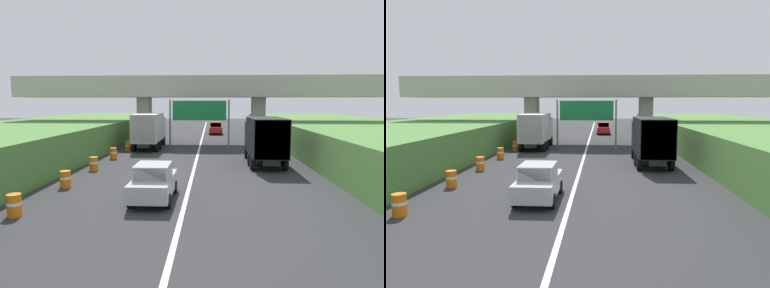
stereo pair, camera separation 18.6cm
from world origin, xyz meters
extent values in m
cube|color=white|center=(0.00, 31.26, 0.00)|extent=(0.20, 102.51, 0.01)
cube|color=#ADA89E|center=(0.00, 39.07, 5.64)|extent=(40.00, 4.80, 1.10)
cube|color=#ADA89E|center=(0.00, 36.85, 6.74)|extent=(40.00, 0.36, 1.10)
cube|color=#ADA89E|center=(0.00, 41.29, 6.74)|extent=(40.00, 0.36, 1.10)
cube|color=#9F9A91|center=(-6.26, 39.07, 2.54)|extent=(1.30, 2.20, 5.09)
cube|color=#9F9A91|center=(6.26, 39.07, 2.54)|extent=(1.30, 2.20, 5.09)
cylinder|color=slate|center=(-2.85, 34.37, 2.39)|extent=(0.18, 0.18, 4.79)
cylinder|color=slate|center=(2.85, 34.37, 2.39)|extent=(0.18, 0.18, 4.79)
cube|color=#167238|center=(0.00, 34.37, 3.74)|extent=(5.20, 0.12, 1.90)
cube|color=white|center=(0.00, 34.36, 3.74)|extent=(4.89, 0.01, 1.67)
cube|color=black|center=(-4.88, 34.54, 0.66)|extent=(1.10, 7.30, 0.36)
cube|color=silver|center=(-4.88, 37.14, 1.89)|extent=(2.10, 2.10, 2.10)
cube|color=#2D3842|center=(-4.88, 38.16, 2.19)|extent=(1.89, 0.06, 0.90)
cube|color=silver|center=(-4.88, 33.49, 2.14)|extent=(2.30, 5.20, 2.60)
cube|color=#A8A8A4|center=(-4.88, 30.91, 2.14)|extent=(2.21, 0.04, 2.50)
cylinder|color=black|center=(-5.85, 37.14, 0.48)|extent=(0.30, 0.96, 0.96)
cylinder|color=black|center=(-3.91, 37.14, 0.48)|extent=(0.30, 0.96, 0.96)
cylinder|color=black|center=(-5.95, 32.06, 0.48)|extent=(0.30, 0.96, 0.96)
cylinder|color=black|center=(-3.81, 32.06, 0.48)|extent=(0.30, 0.96, 0.96)
cylinder|color=black|center=(-5.95, 33.75, 0.48)|extent=(0.30, 0.96, 0.96)
cylinder|color=black|center=(-3.81, 33.75, 0.48)|extent=(0.30, 0.96, 0.96)
cube|color=black|center=(5.01, 26.21, 0.66)|extent=(1.10, 7.30, 0.36)
cube|color=black|center=(5.01, 28.81, 1.89)|extent=(2.10, 2.10, 2.10)
cube|color=#2D3842|center=(5.01, 29.83, 2.19)|extent=(1.89, 0.06, 0.90)
cube|color=black|center=(5.01, 25.16, 2.14)|extent=(2.30, 5.20, 2.60)
cube|color=black|center=(5.01, 22.58, 2.14)|extent=(2.21, 0.04, 2.50)
cylinder|color=black|center=(4.04, 28.81, 0.48)|extent=(0.30, 0.96, 0.96)
cylinder|color=black|center=(5.98, 28.81, 0.48)|extent=(0.30, 0.96, 0.96)
cylinder|color=black|center=(3.94, 23.73, 0.48)|extent=(0.30, 0.96, 0.96)
cylinder|color=black|center=(6.08, 23.73, 0.48)|extent=(0.30, 0.96, 0.96)
cylinder|color=black|center=(3.94, 25.42, 0.48)|extent=(0.30, 0.96, 0.96)
cylinder|color=black|center=(6.08, 25.42, 0.48)|extent=(0.30, 0.96, 0.96)
cube|color=red|center=(1.80, 50.65, 0.70)|extent=(1.76, 4.10, 0.76)
cube|color=red|center=(1.80, 50.50, 1.40)|extent=(1.56, 1.90, 0.64)
cube|color=#2D3842|center=(1.80, 49.58, 1.40)|extent=(1.44, 0.06, 0.54)
cylinder|color=black|center=(0.98, 51.92, 0.32)|extent=(0.22, 0.64, 0.64)
cylinder|color=black|center=(2.62, 51.92, 0.32)|extent=(0.22, 0.64, 0.64)
cylinder|color=black|center=(0.98, 49.38, 0.32)|extent=(0.22, 0.64, 0.64)
cylinder|color=black|center=(2.62, 49.38, 0.32)|extent=(0.22, 0.64, 0.64)
cube|color=#B2B5B7|center=(-1.48, 16.21, 0.70)|extent=(1.76, 4.10, 0.76)
cube|color=#B2B5B7|center=(-1.48, 16.06, 1.40)|extent=(1.56, 1.90, 0.64)
cube|color=#2D3842|center=(-1.48, 15.14, 1.40)|extent=(1.44, 0.06, 0.54)
cylinder|color=black|center=(-2.30, 17.48, 0.32)|extent=(0.22, 0.64, 0.64)
cylinder|color=black|center=(-0.66, 17.48, 0.32)|extent=(0.22, 0.64, 0.64)
cylinder|color=black|center=(-2.30, 14.94, 0.32)|extent=(0.22, 0.64, 0.64)
cylinder|color=black|center=(-0.66, 14.94, 0.32)|extent=(0.22, 0.64, 0.64)
cylinder|color=orange|center=(-6.62, 13.56, 0.45)|extent=(0.56, 0.56, 0.90)
cylinder|color=white|center=(-6.62, 13.56, 0.52)|extent=(0.57, 0.57, 0.12)
cylinder|color=orange|center=(-6.57, 18.31, 0.45)|extent=(0.56, 0.56, 0.90)
cylinder|color=white|center=(-6.57, 18.31, 0.52)|extent=(0.57, 0.57, 0.12)
cylinder|color=orange|center=(-6.65, 23.06, 0.45)|extent=(0.56, 0.56, 0.90)
cylinder|color=white|center=(-6.65, 23.06, 0.52)|extent=(0.57, 0.57, 0.12)
cylinder|color=orange|center=(-6.66, 27.80, 0.45)|extent=(0.56, 0.56, 0.90)
cylinder|color=white|center=(-6.66, 27.80, 0.52)|extent=(0.57, 0.57, 0.12)
cylinder|color=orange|center=(-6.59, 32.55, 0.45)|extent=(0.56, 0.56, 0.90)
cylinder|color=white|center=(-6.59, 32.55, 0.52)|extent=(0.57, 0.57, 0.12)
camera|label=1|loc=(1.16, 0.56, 4.49)|focal=32.62mm
camera|label=2|loc=(1.34, 0.57, 4.49)|focal=32.62mm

